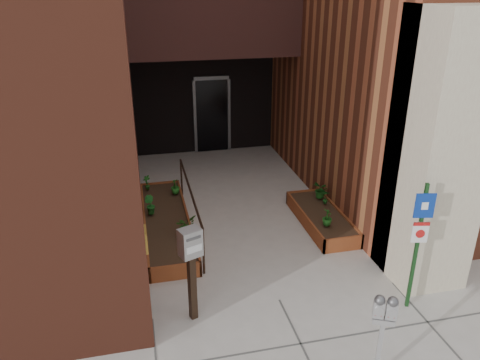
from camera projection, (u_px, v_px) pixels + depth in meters
ground at (279, 300)px, 7.45m from camera, size 80.00×80.00×0.00m
planter_left at (167, 224)px, 9.49m from camera, size 0.90×3.60×0.30m
planter_right at (321, 219)px, 9.70m from camera, size 0.80×2.20×0.30m
handrail at (190, 195)px, 9.31m from camera, size 0.04×3.34×0.90m
parking_meter at (384, 316)px, 5.61m from camera, size 0.29×0.21×1.27m
sign_post at (419, 234)px, 6.80m from camera, size 0.28×0.09×2.10m
payment_dropbox at (191, 255)px, 6.64m from camera, size 0.36×0.32×1.52m
shrub_left_a at (186, 226)px, 8.64m from camera, size 0.52×0.52×0.41m
shrub_left_b at (150, 205)px, 9.47m from camera, size 0.30×0.30×0.39m
shrub_left_c at (175, 186)px, 10.38m from camera, size 0.27×0.27×0.34m
shrub_left_d at (147, 183)px, 10.56m from camera, size 0.25×0.25×0.34m
shrub_right_a at (327, 217)px, 9.04m from camera, size 0.20×0.20×0.34m
shrub_right_b at (326, 197)px, 9.90m from camera, size 0.21×0.21×0.31m
shrub_right_c at (321, 190)px, 10.16m from camera, size 0.35×0.35×0.38m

